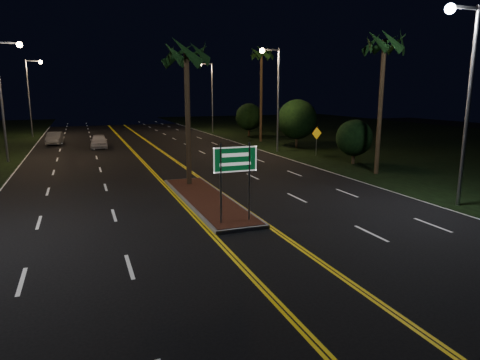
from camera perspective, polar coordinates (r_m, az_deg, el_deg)
name	(u,v)px	position (r m, az deg, el deg)	size (l,w,h in m)	color
ground	(263,248)	(14.97, 3.07, -9.08)	(120.00, 120.00, 0.00)	black
grass_right	(419,140)	(52.23, 22.75, 4.93)	(40.00, 110.00, 0.01)	black
median_island	(206,199)	(21.25, -4.49, -2.58)	(2.25, 10.25, 0.17)	gray
highway_sign	(235,167)	(16.85, -0.64, 1.77)	(1.80, 0.08, 3.20)	gray
streetlight_left_mid	(6,87)	(37.15, -28.77, 10.80)	(1.91, 0.44, 9.00)	gray
streetlight_left_far	(32,89)	(57.03, -26.03, 10.86)	(1.91, 0.44, 9.00)	gray
streetlight_right_near	(464,84)	(21.99, 27.71, 11.29)	(1.91, 0.44, 9.00)	gray
streetlight_right_mid	(274,88)	(38.42, 4.61, 12.15)	(1.91, 0.44, 9.00)	gray
streetlight_right_far	(209,89)	(57.17, -4.10, 11.98)	(1.91, 0.44, 9.00)	gray
palm_median	(186,54)	(24.07, -7.19, 16.28)	(2.40, 2.40, 8.30)	#382819
palm_right_near	(384,44)	(29.29, 18.70, 16.78)	(2.40, 2.40, 9.30)	#382819
palm_right_far	(262,55)	(46.77, 2.89, 16.36)	(2.40, 2.40, 10.30)	#382819
shrub_near	(354,138)	(33.11, 14.99, 5.45)	(2.70, 2.70, 3.30)	#382819
shrub_mid	(297,119)	(41.80, 7.62, 8.03)	(3.78, 3.78, 4.62)	#382819
shrub_far	(249,117)	(52.62, 1.20, 8.42)	(3.24, 3.24, 3.96)	#382819
car_near	(99,140)	(43.51, -18.31, 5.08)	(1.97, 4.59, 1.53)	white
car_far	(54,137)	(48.17, -23.50, 5.25)	(1.89, 4.40, 1.47)	#A2A6AB
warning_sign	(317,137)	(36.70, 10.18, 5.62)	(0.99, 0.23, 2.40)	gray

